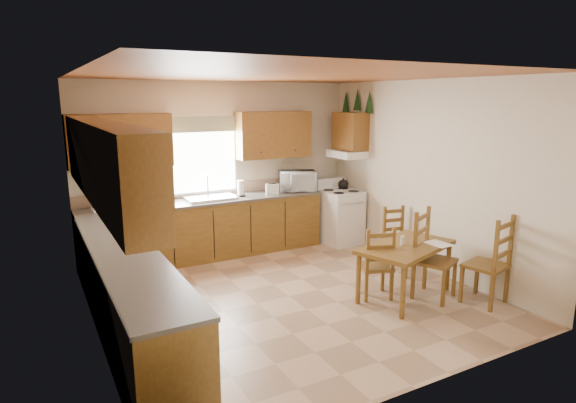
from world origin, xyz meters
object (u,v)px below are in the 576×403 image
chair_far_left (435,255)px  microwave (298,181)px  stove (340,218)px  chair_near_left (375,262)px  dining_table (405,271)px  chair_near_right (486,260)px  chair_far_right (398,237)px

chair_far_left → microwave: bearing=72.0°
stove → chair_near_left: chair_near_left is taller
microwave → chair_near_left: size_ratio=0.60×
dining_table → chair_near_right: bearing=-57.9°
chair_near_left → chair_near_right: (1.05, -0.78, 0.09)m
chair_near_right → chair_far_right: 1.55m
chair_far_left → chair_far_right: chair_far_left is taller
chair_far_left → stove: bearing=57.9°
stove → chair_near_right: (0.11, -2.88, 0.10)m
chair_near_right → chair_far_left: 0.58m
microwave → stove: bearing=-2.8°
stove → chair_far_right: stove is taller
microwave → chair_near_right: (0.77, -3.21, -0.54)m
microwave → chair_near_left: (-0.28, -2.43, -0.63)m
microwave → dining_table: (0.04, -2.61, -0.75)m
microwave → chair_near_left: bearing=-73.0°
dining_table → chair_far_left: chair_far_left is taller
chair_near_right → chair_far_left: chair_far_left is taller
microwave → chair_far_left: 2.88m
dining_table → chair_far_right: bearing=34.7°
chair_near_right → chair_far_left: (-0.42, 0.40, 0.00)m
stove → chair_far_right: 1.34m
stove → chair_near_left: bearing=-117.0°
stove → microwave: microwave is taller
chair_near_right → dining_table: bearing=-53.5°
microwave → dining_table: 2.71m
chair_near_right → chair_far_right: (-0.01, 1.55, -0.12)m
dining_table → chair_far_right: size_ratio=1.47×
stove → microwave: bearing=150.5°
stove → chair_far_right: size_ratio=1.04×
chair_near_left → stove: bearing=-94.7°
microwave → chair_near_right: size_ratio=0.50×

